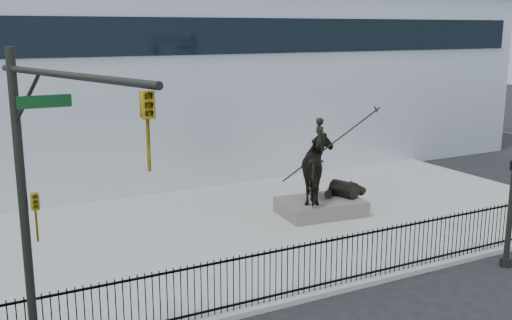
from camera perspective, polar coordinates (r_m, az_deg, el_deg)
name	(u,v)px	position (r m, az deg, el deg)	size (l,w,h in m)	color
ground	(325,319)	(16.07, 6.55, -14.77)	(120.00, 120.00, 0.00)	black
plaza	(214,235)	(21.68, -4.06, -7.15)	(30.00, 12.00, 0.15)	#969794
building	(112,83)	(32.87, -13.55, 7.14)	(44.00, 14.00, 9.00)	silver
picket_fence	(299,269)	(16.63, 4.15, -10.32)	(22.10, 0.10, 1.50)	black
statue_plinth	(321,207)	(23.82, 6.19, -4.45)	(3.16, 2.17, 0.59)	#595751
equestrian_statue	(323,169)	(23.45, 6.40, -0.83)	(4.03, 2.72, 3.43)	black
traffic_signal_left	(44,212)	(11.65, -19.58, -4.73)	(1.52, 4.84, 7.00)	black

